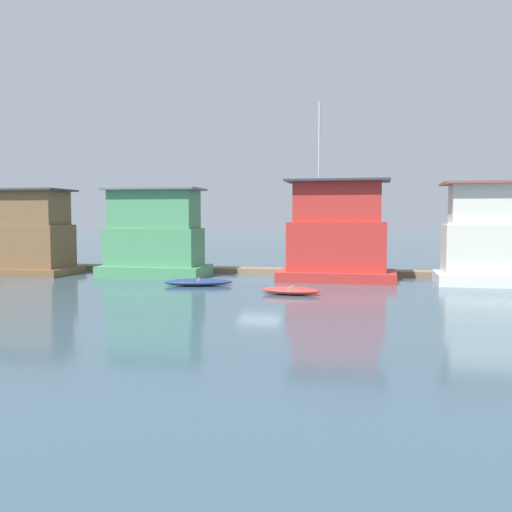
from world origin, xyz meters
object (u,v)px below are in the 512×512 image
Objects in this scene: dinghy_red at (291,291)px; houseboat_red at (337,237)px; houseboat_white at (506,239)px; dinghy_navy at (198,282)px; houseboat_brown at (26,235)px; houseboat_green at (155,237)px.

houseboat_red is at bearing 74.63° from dinghy_red.
dinghy_red is (-10.73, -6.08, -2.25)m from houseboat_white.
dinghy_red is (5.28, -2.38, -0.00)m from dinghy_navy.
houseboat_brown is 0.96× the size of houseboat_green.
houseboat_green is (8.48, 0.27, -0.04)m from houseboat_brown.
houseboat_green is at bearing 136.15° from dinghy_navy.
dinghy_navy is at bearing -150.67° from houseboat_red.
houseboat_red is at bearing 29.33° from dinghy_navy.
houseboat_white is at bearing -1.62° from houseboat_red.
houseboat_white is (28.44, 0.17, -0.01)m from houseboat_brown.
houseboat_red is at bearing 178.38° from houseboat_white.
houseboat_red is 6.95m from dinghy_red.
dinghy_navy is at bearing -167.01° from houseboat_white.
houseboat_white is at bearing 12.99° from dinghy_navy.
houseboat_green is at bearing 146.21° from dinghy_red.
houseboat_brown reaches higher than dinghy_navy.
houseboat_red is 3.60× the size of dinghy_red.
houseboat_brown reaches higher than dinghy_red.
houseboat_green is 5.91m from dinghy_navy.
houseboat_red is 8.99m from houseboat_white.
houseboat_green is at bearing 179.71° from houseboat_white.
houseboat_white is 2.02× the size of dinghy_navy.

